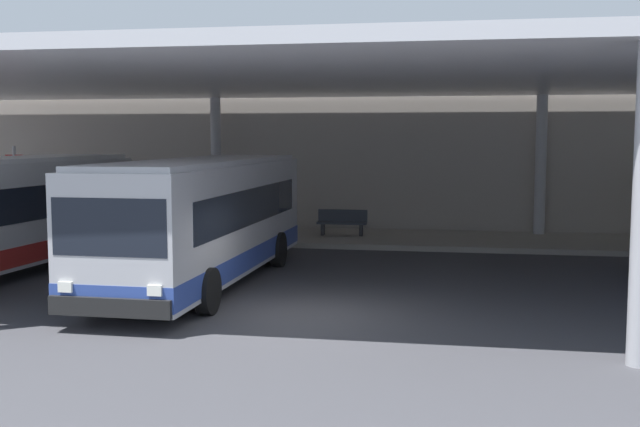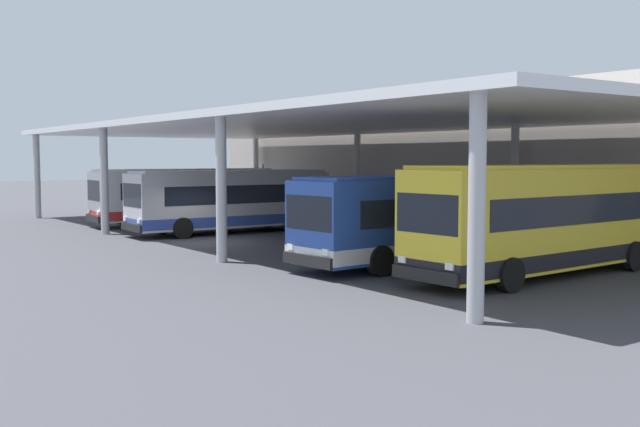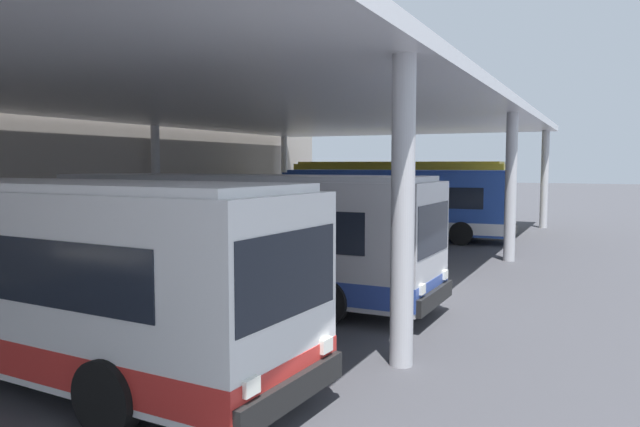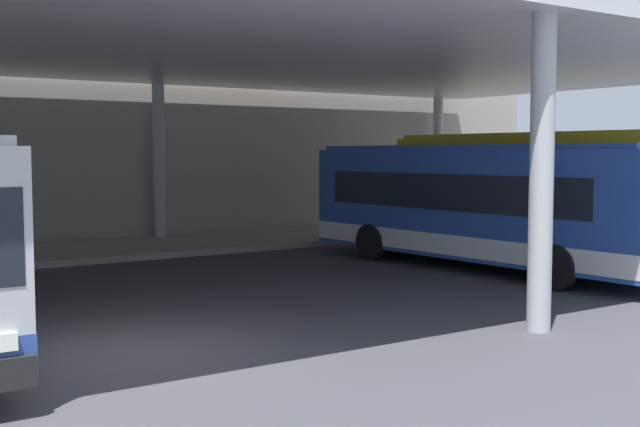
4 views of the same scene
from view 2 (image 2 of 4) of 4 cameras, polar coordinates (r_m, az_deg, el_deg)
name	(u,v)px [view 2 (image 2 of 4)]	position (r m, az deg, el deg)	size (l,w,h in m)	color
ground_plane	(207,242)	(34.04, -8.65, -2.17)	(200.00, 200.00, 0.00)	#3D3D42
platform_kerb	(402,226)	(40.67, 6.30, -0.98)	(42.00, 4.50, 0.18)	gray
station_building_facade	(446,158)	(42.74, 9.60, 4.18)	(48.00, 1.60, 7.55)	#ADA399
canopy_shelter	(307,127)	(36.67, -0.99, 6.64)	(40.00, 17.00, 5.55)	silver
bus_nearest_bay	(185,195)	(43.32, -10.26, 1.37)	(3.15, 10.66, 3.17)	white
bus_second_bay	(231,200)	(38.02, -6.80, 1.02)	(2.83, 10.56, 3.17)	#B7B7BC
bus_middle_bay	(423,217)	(27.01, 7.85, -0.30)	(3.13, 10.65, 3.17)	#284CA8
bus_far_bay	(548,219)	(25.05, 17.04, -0.37)	(3.07, 11.43, 3.57)	yellow
bench_waiting	(392,215)	(41.34, 5.55, -0.09)	(1.80, 0.45, 0.92)	#383D47
banner_sign	(263,185)	(50.77, -4.39, 2.21)	(0.70, 0.12, 3.20)	#B2B2B7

